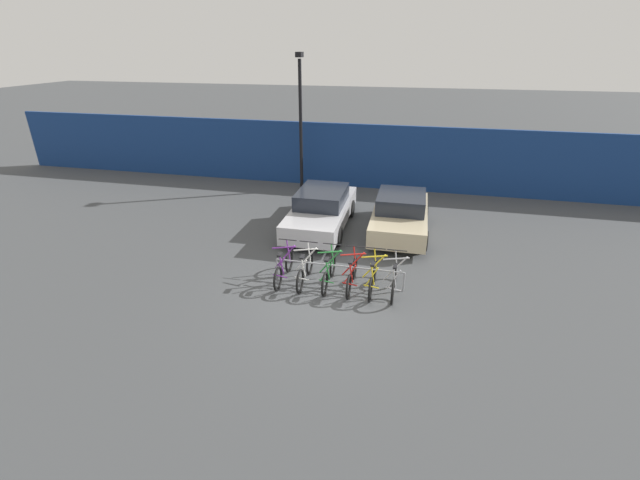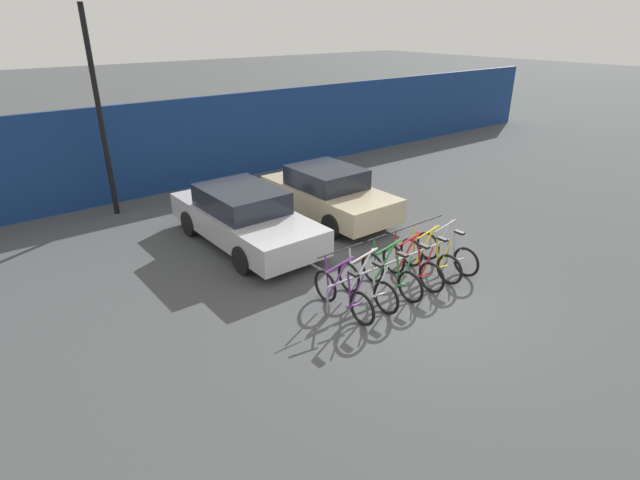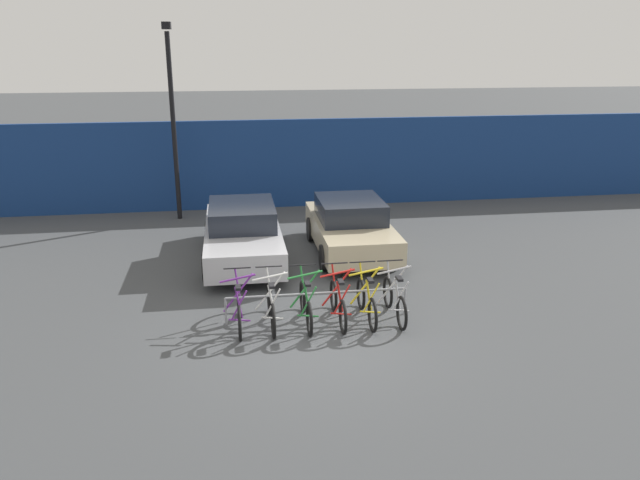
# 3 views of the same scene
# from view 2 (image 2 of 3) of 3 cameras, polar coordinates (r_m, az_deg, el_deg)

# --- Properties ---
(ground_plane) EXTENTS (120.00, 120.00, 0.00)m
(ground_plane) POSITION_cam_2_polar(r_m,az_deg,el_deg) (10.09, 10.58, -6.73)
(ground_plane) COLOR #424447
(hoarding_wall) EXTENTS (36.00, 0.16, 2.83)m
(hoarding_wall) POSITION_cam_2_polar(r_m,az_deg,el_deg) (16.88, -14.13, 10.73)
(hoarding_wall) COLOR navy
(hoarding_wall) RESTS_ON ground
(bike_rack) EXTENTS (3.56, 0.04, 0.57)m
(bike_rack) POSITION_cam_2_polar(r_m,az_deg,el_deg) (10.33, 8.46, -2.74)
(bike_rack) COLOR gray
(bike_rack) RESTS_ON ground
(bicycle_purple) EXTENTS (0.68, 1.71, 1.05)m
(bicycle_purple) POSITION_cam_2_polar(r_m,az_deg,el_deg) (9.36, 2.63, -6.25)
(bicycle_purple) COLOR black
(bicycle_purple) RESTS_ON ground
(bicycle_white) EXTENTS (0.68, 1.71, 1.05)m
(bicycle_white) POSITION_cam_2_polar(r_m,az_deg,el_deg) (9.72, 5.36, -5.11)
(bicycle_white) COLOR black
(bicycle_white) RESTS_ON ground
(bicycle_green) EXTENTS (0.68, 1.71, 1.05)m
(bicycle_green) POSITION_cam_2_polar(r_m,az_deg,el_deg) (10.14, 8.10, -3.95)
(bicycle_green) COLOR black
(bicycle_green) RESTS_ON ground
(bicycle_red) EXTENTS (0.68, 1.71, 1.05)m
(bicycle_red) POSITION_cam_2_polar(r_m,az_deg,el_deg) (10.56, 10.47, -2.93)
(bicycle_red) COLOR black
(bicycle_red) RESTS_ON ground
(bicycle_yellow) EXTENTS (0.68, 1.71, 1.05)m
(bicycle_yellow) POSITION_cam_2_polar(r_m,az_deg,el_deg) (10.95, 12.44, -2.09)
(bicycle_yellow) COLOR black
(bicycle_yellow) RESTS_ON ground
(bicycle_silver) EXTENTS (0.68, 1.71, 1.05)m
(bicycle_silver) POSITION_cam_2_polar(r_m,az_deg,el_deg) (11.35, 14.26, -1.30)
(bicycle_silver) COLOR black
(bicycle_silver) RESTS_ON ground
(car_silver) EXTENTS (1.91, 4.59, 1.40)m
(car_silver) POSITION_cam_2_polar(r_m,az_deg,el_deg) (12.22, -8.66, 2.63)
(car_silver) COLOR #B7B7BC
(car_silver) RESTS_ON ground
(car_beige) EXTENTS (1.91, 4.09, 1.40)m
(car_beige) POSITION_cam_2_polar(r_m,az_deg,el_deg) (13.77, 0.94, 5.37)
(car_beige) COLOR #C1B28E
(car_beige) RESTS_ON ground
(lamp_post) EXTENTS (0.24, 0.44, 5.71)m
(lamp_post) POSITION_cam_2_polar(r_m,az_deg,el_deg) (14.65, -24.15, 14.62)
(lamp_post) COLOR black
(lamp_post) RESTS_ON ground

